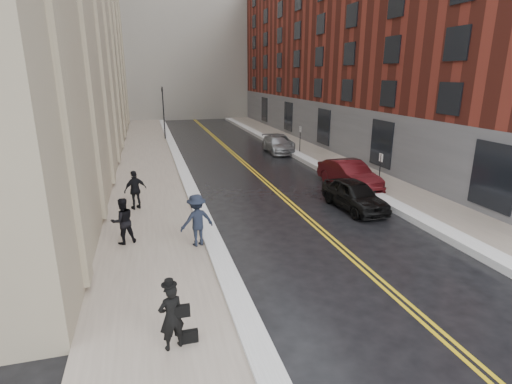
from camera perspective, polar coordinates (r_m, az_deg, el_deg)
ground at (r=13.34m, az=5.90°, el=-12.23°), size 160.00×160.00×0.00m
sidewalk_left at (r=27.59m, az=-15.22°, el=2.70°), size 4.00×64.00×0.15m
sidewalk_right at (r=30.66m, az=10.90°, el=4.34°), size 3.00×64.00×0.15m
lane_stripe_a at (r=28.42m, az=-1.21°, el=3.53°), size 0.12×64.00×0.01m
lane_stripe_b at (r=28.48m, az=-0.74°, el=3.56°), size 0.12×64.00×0.01m
snow_ridge_left at (r=27.67m, az=-10.46°, el=3.16°), size 0.70×60.80×0.26m
snow_ridge_right at (r=29.89m, az=7.71°, el=4.32°), size 0.85×60.80×0.30m
building_right at (r=40.39m, az=18.57°, el=19.43°), size 14.00×50.00×18.00m
traffic_signal at (r=41.03m, az=-13.09°, el=11.49°), size 0.18×0.15×5.20m
parking_sign_near at (r=23.06m, az=17.28°, el=3.15°), size 0.06×0.35×2.23m
parking_sign_far at (r=33.59m, az=6.32°, el=7.81°), size 0.06×0.35×2.23m
car_black at (r=20.05m, az=13.89°, el=-0.39°), size 1.93×4.35×1.46m
car_maroon at (r=23.78m, az=13.16°, el=2.46°), size 1.99×4.90×1.58m
car_silver_near at (r=33.91m, az=3.12°, el=6.78°), size 1.95×4.60×1.32m
car_silver_far at (r=35.33m, az=3.32°, el=7.14°), size 2.69×4.85×1.29m
pedestrian_main at (r=9.89m, az=-12.01°, el=-17.05°), size 0.71×0.58×1.67m
pedestrian_a at (r=15.96m, az=-18.50°, el=-3.95°), size 1.04×0.92×1.80m
pedestrian_b at (r=15.11m, az=-8.44°, el=-4.00°), size 1.44×1.06×1.99m
pedestrian_c at (r=19.85m, az=-16.84°, el=0.29°), size 1.19×0.87×1.88m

